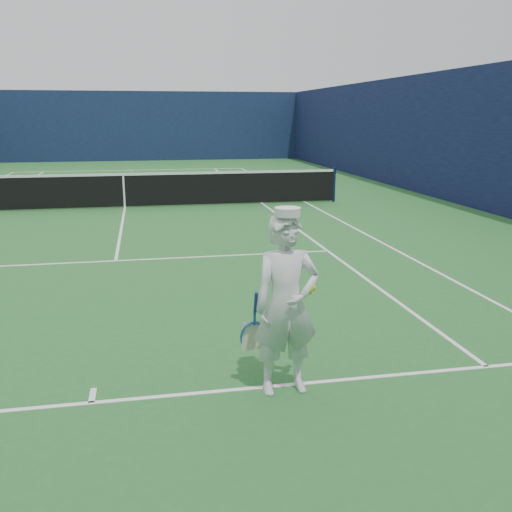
# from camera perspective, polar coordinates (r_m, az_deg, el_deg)

# --- Properties ---
(ground) EXTENTS (80.00, 80.00, 0.00)m
(ground) POSITION_cam_1_polar(r_m,az_deg,el_deg) (17.18, -12.98, 4.73)
(ground) COLOR #256229
(ground) RESTS_ON ground
(court_markings) EXTENTS (11.03, 23.83, 0.01)m
(court_markings) POSITION_cam_1_polar(r_m,az_deg,el_deg) (17.17, -12.98, 4.74)
(court_markings) COLOR white
(court_markings) RESTS_ON ground
(windscreen_fence) EXTENTS (20.12, 36.12, 4.00)m
(windscreen_fence) POSITION_cam_1_polar(r_m,az_deg,el_deg) (16.98, -13.35, 11.40)
(windscreen_fence) COLOR #101C3C
(windscreen_fence) RESTS_ON ground
(tennis_net) EXTENTS (12.88, 0.09, 1.07)m
(tennis_net) POSITION_cam_1_polar(r_m,az_deg,el_deg) (17.10, -13.08, 6.57)
(tennis_net) COLOR #141E4C
(tennis_net) RESTS_ON ground
(tennis_player) EXTENTS (0.77, 0.47, 1.82)m
(tennis_player) POSITION_cam_1_polar(r_m,az_deg,el_deg) (5.44, 3.04, -4.87)
(tennis_player) COLOR white
(tennis_player) RESTS_ON ground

